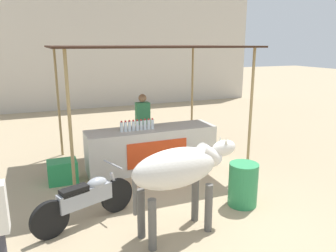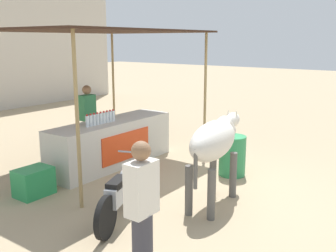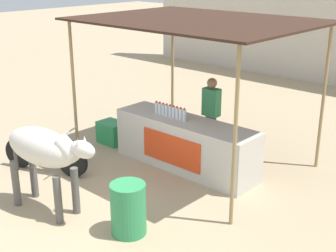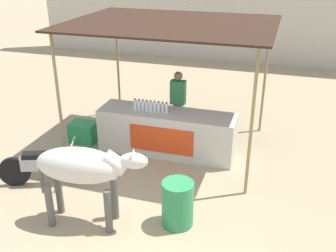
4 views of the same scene
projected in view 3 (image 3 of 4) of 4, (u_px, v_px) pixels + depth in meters
ground_plane at (98, 208)px, 7.62m from camera, size 60.00×60.00×0.00m
stall_counter at (185, 144)px, 8.99m from camera, size 3.00×0.82×0.96m
stall_awning at (197, 26)px, 8.47m from camera, size 4.20×3.20×2.81m
water_bottle_row at (170, 111)px, 8.99m from camera, size 0.79×0.07×0.25m
vendor_behind_counter at (211, 117)px, 9.37m from camera, size 0.34×0.22×1.65m
cooler_box at (112, 132)px, 10.29m from camera, size 0.60×0.44×0.48m
water_barrel at (128, 209)px, 6.80m from camera, size 0.52×0.52×0.79m
cow at (44, 151)px, 7.22m from camera, size 1.85×0.71×1.44m
motorcycle_parked at (46, 151)px, 8.79m from camera, size 1.71×0.81×0.90m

